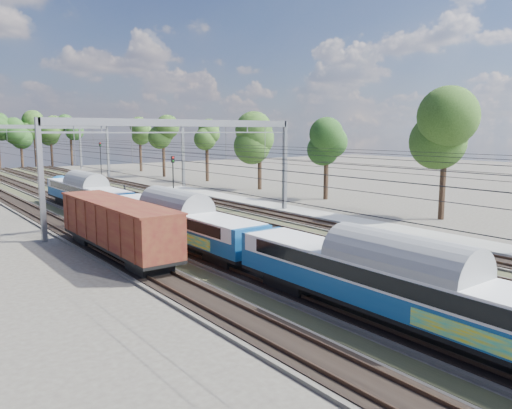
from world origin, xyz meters
TOP-DOWN VIEW (x-y plane):
  - track_bed at (-0.00, 45.00)m, footprint 21.00×130.00m
  - platform at (12.00, 20.00)m, footprint 3.00×70.00m
  - catenary at (0.33, 52.69)m, footprint 25.65×130.00m
  - tree_belt at (7.74, 91.26)m, footprint 39.84×99.43m
  - emu_train at (-4.50, 22.44)m, footprint 2.67×56.55m
  - freight_boxcar at (-9.00, 22.32)m, footprint 2.80×13.54m
  - worker at (2.43, 48.74)m, footprint 0.54×0.68m
  - signal_near at (3.31, 38.06)m, footprint 0.37×0.34m
  - signal_far at (12.04, 83.20)m, footprint 0.40×0.36m

SIDE VIEW (x-z plane):
  - track_bed at x=0.00m, z-range -0.07..0.27m
  - platform at x=12.00m, z-range 0.00..0.30m
  - worker at x=2.43m, z-range 0.00..1.65m
  - freight_boxcar at x=-9.00m, z-range 0.38..3.87m
  - emu_train at x=-4.50m, z-range 0.35..4.25m
  - signal_near at x=3.31m, z-range 0.73..6.21m
  - signal_far at x=12.04m, z-range 0.79..6.74m
  - catenary at x=0.33m, z-range 1.90..10.90m
  - tree_belt at x=7.74m, z-range 2.72..14.14m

